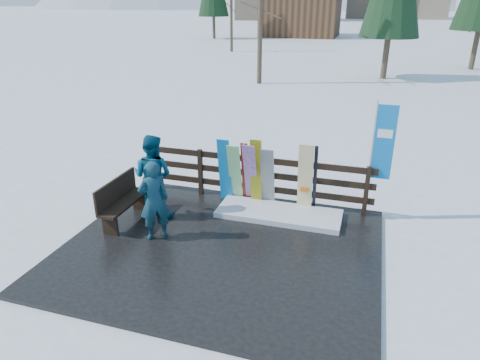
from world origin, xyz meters
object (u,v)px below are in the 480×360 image
(snowboard_2, at_px, (256,173))
(person_front, at_px, (154,200))
(snowboard_5, at_px, (305,179))
(person_back, at_px, (153,176))
(snowboard_1, at_px, (235,174))
(snowboard_4, at_px, (268,178))
(rental_flag, at_px, (381,147))
(snowboard_0, at_px, (225,170))
(snowboard_3, at_px, (250,174))
(bench, at_px, (121,199))

(snowboard_2, bearing_deg, person_front, -127.10)
(snowboard_5, bearing_deg, person_back, -160.28)
(snowboard_1, bearing_deg, snowboard_4, 0.00)
(rental_flag, height_order, person_front, rental_flag)
(snowboard_0, bearing_deg, snowboard_1, 0.00)
(person_front, bearing_deg, snowboard_1, -158.50)
(snowboard_2, bearing_deg, snowboard_0, -180.00)
(snowboard_4, relative_size, person_front, 0.90)
(snowboard_1, distance_m, snowboard_3, 0.37)
(bench, relative_size, snowboard_0, 0.95)
(snowboard_1, bearing_deg, snowboard_0, 180.00)
(snowboard_0, relative_size, person_front, 0.96)
(snowboard_0, bearing_deg, snowboard_2, 0.00)
(bench, relative_size, person_front, 0.91)
(rental_flag, bearing_deg, snowboard_1, -175.06)
(person_back, bearing_deg, snowboard_5, -159.00)
(bench, height_order, snowboard_2, snowboard_2)
(snowboard_0, xyz_separation_m, snowboard_4, (1.03, 0.00, -0.06))
(snowboard_3, height_order, rental_flag, rental_flag)
(snowboard_4, height_order, person_front, person_front)
(snowboard_3, distance_m, person_back, 2.19)
(snowboard_3, bearing_deg, person_front, -124.65)
(bench, xyz_separation_m, person_back, (0.53, 0.47, 0.41))
(snowboard_1, height_order, person_back, person_back)
(bench, distance_m, snowboard_0, 2.41)
(snowboard_0, relative_size, snowboard_1, 1.05)
(snowboard_0, height_order, snowboard_3, snowboard_0)
(snowboard_5, height_order, person_front, person_front)
(snowboard_1, xyz_separation_m, person_back, (-1.51, -1.12, 0.20))
(bench, distance_m, snowboard_3, 2.90)
(snowboard_3, xyz_separation_m, rental_flag, (2.75, 0.27, 0.84))
(snowboard_4, distance_m, rental_flag, 2.52)
(snowboard_2, xyz_separation_m, person_front, (-1.52, -2.01, 0.01))
(snowboard_4, height_order, snowboard_5, snowboard_5)
(snowboard_1, relative_size, snowboard_5, 0.92)
(snowboard_4, height_order, rental_flag, rental_flag)
(snowboard_1, relative_size, rental_flag, 0.58)
(rental_flag, bearing_deg, snowboard_2, -174.11)
(snowboard_2, bearing_deg, snowboard_5, -0.00)
(snowboard_3, relative_size, snowboard_5, 0.97)
(snowboard_0, xyz_separation_m, snowboard_1, (0.25, 0.00, -0.05))
(snowboard_2, bearing_deg, snowboard_1, -180.00)
(bench, relative_size, person_back, 0.81)
(snowboard_3, distance_m, snowboard_4, 0.41)
(snowboard_5, bearing_deg, bench, -156.44)
(snowboard_0, height_order, person_front, person_front)
(rental_flag, bearing_deg, bench, -160.10)
(snowboard_1, bearing_deg, snowboard_3, 0.00)
(snowboard_4, bearing_deg, bench, -150.42)
(snowboard_4, relative_size, snowboard_5, 0.91)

